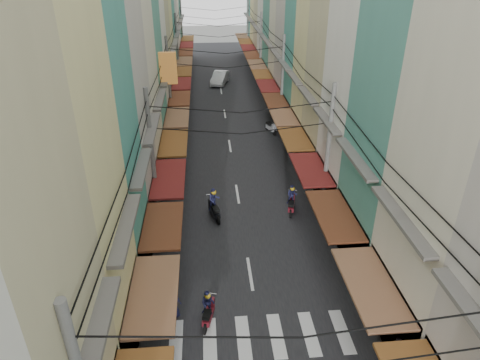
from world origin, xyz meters
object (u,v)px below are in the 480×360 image
market_umbrella (428,298)px  traffic_sign (389,266)px  bicycle (358,270)px  white_car (220,84)px

market_umbrella → traffic_sign: traffic_sign is taller
bicycle → traffic_sign: (0.43, -2.04, 1.92)m
white_car → bicycle: 35.71m
white_car → traffic_sign: traffic_sign is taller
bicycle → market_umbrella: size_ratio=0.72×
traffic_sign → white_car: bearing=99.0°
white_car → market_umbrella: market_umbrella is taller
market_umbrella → traffic_sign: bearing=111.1°
white_car → market_umbrella: (6.72, -39.40, 1.90)m
bicycle → traffic_sign: size_ratio=0.59×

